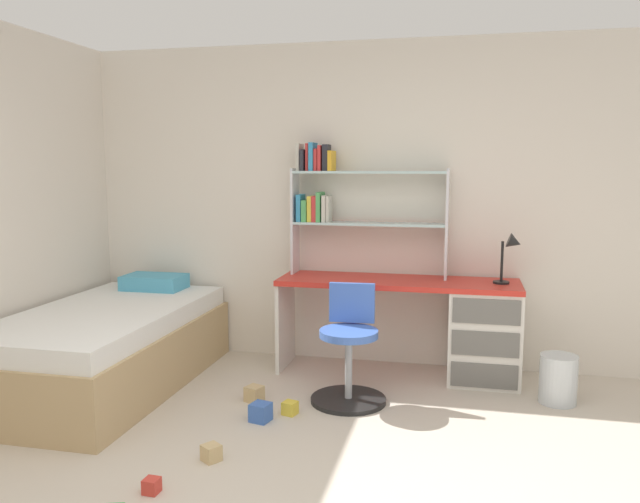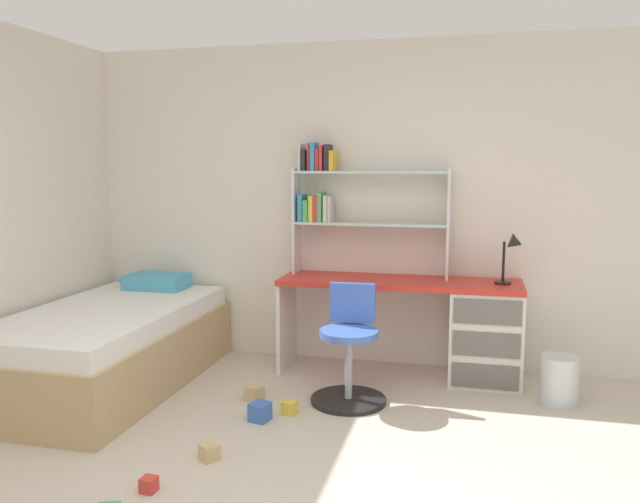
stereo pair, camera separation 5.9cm
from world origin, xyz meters
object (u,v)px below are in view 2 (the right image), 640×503
at_px(toy_block_yellow_2, 289,408).
at_px(toy_block_natural_5, 254,393).
at_px(desk_lamp, 513,251).
at_px(toy_block_red_4, 149,485).
at_px(desk, 462,326).
at_px(swivel_chair, 349,356).
at_px(toy_block_blue_0, 260,412).
at_px(bookshelf_hutch, 345,197).
at_px(toy_block_natural_1, 209,452).
at_px(waste_bin, 559,380).
at_px(bed_platform, 108,346).

height_order(toy_block_yellow_2, toy_block_natural_5, toy_block_natural_5).
xyz_separation_m(desk_lamp, toy_block_yellow_2, (-1.42, -0.95, -0.96)).
bearing_deg(toy_block_yellow_2, desk_lamp, 33.79).
bearing_deg(toy_block_red_4, desk, 54.62).
xyz_separation_m(desk_lamp, swivel_chair, (-1.09, -0.62, -0.68)).
distance_m(desk, swivel_chair, 0.98).
bearing_deg(toy_block_blue_0, bookshelf_hutch, 77.01).
xyz_separation_m(toy_block_blue_0, toy_block_natural_1, (-0.09, -0.58, -0.01)).
bearing_deg(waste_bin, desk_lamp, 132.55).
bearing_deg(toy_block_red_4, toy_block_yellow_2, 70.12).
height_order(desk_lamp, toy_block_blue_0, desk_lamp).
height_order(desk, toy_block_yellow_2, desk).
relative_size(swivel_chair, bed_platform, 0.39).
relative_size(swivel_chair, waste_bin, 2.39).
height_order(bed_platform, waste_bin, bed_platform).
xyz_separation_m(waste_bin, toy_block_red_4, (-2.14, -1.72, -0.13)).
distance_m(bookshelf_hutch, desk_lamp, 1.34).
relative_size(bed_platform, waste_bin, 6.11).
relative_size(waste_bin, toy_block_yellow_2, 3.90).
relative_size(toy_block_natural_1, toy_block_red_4, 1.21).
bearing_deg(toy_block_red_4, desk_lamp, 48.55).
relative_size(swivel_chair, toy_block_yellow_2, 9.30).
relative_size(toy_block_yellow_2, toy_block_red_4, 1.15).
relative_size(desk, toy_block_natural_1, 20.21).
relative_size(bookshelf_hutch, swivel_chair, 1.54).
distance_m(swivel_chair, toy_block_red_4, 1.64).
bearing_deg(bookshelf_hutch, bed_platform, -150.84).
xyz_separation_m(swivel_chair, bed_platform, (-1.79, -0.10, -0.03)).
bearing_deg(swivel_chair, toy_block_natural_1, -118.79).
distance_m(desk, desk_lamp, 0.68).
xyz_separation_m(toy_block_red_4, toy_block_natural_5, (0.10, 1.28, 0.02)).
bearing_deg(waste_bin, toy_block_natural_5, -167.93).
xyz_separation_m(bed_platform, toy_block_yellow_2, (1.46, -0.23, -0.25)).
relative_size(bed_platform, toy_block_red_4, 27.42).
xyz_separation_m(desk, bookshelf_hutch, (-0.94, 0.15, 0.95)).
height_order(waste_bin, toy_block_natural_1, waste_bin).
bearing_deg(toy_block_yellow_2, waste_bin, 19.21).
height_order(desk, swivel_chair, swivel_chair).
distance_m(desk_lamp, toy_block_blue_0, 2.14).
distance_m(bookshelf_hutch, toy_block_red_4, 2.65).
relative_size(desk_lamp, toy_block_natural_5, 3.62).
relative_size(desk_lamp, toy_block_red_4, 5.14).
relative_size(bookshelf_hutch, desk_lamp, 3.21).
height_order(swivel_chair, toy_block_natural_5, swivel_chair).
distance_m(bed_platform, toy_block_natural_5, 1.18).
xyz_separation_m(swivel_chair, toy_block_natural_1, (-0.58, -1.06, -0.27)).
xyz_separation_m(bookshelf_hutch, toy_block_yellow_2, (-0.14, -1.12, -1.32)).
distance_m(bed_platform, waste_bin, 3.22).
bearing_deg(bookshelf_hutch, desk_lamp, -7.53).
distance_m(bed_platform, toy_block_yellow_2, 1.50).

